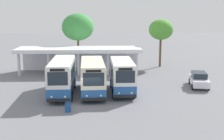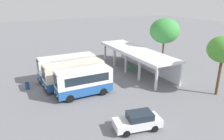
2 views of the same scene
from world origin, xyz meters
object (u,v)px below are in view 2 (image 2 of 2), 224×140
(waiting_chair_end_by_column, at_px, (127,65))
(parked_car_flank, at_px, (138,121))
(waiting_chair_second_from_end, at_px, (129,67))
(waiting_chair_middle_seat, at_px, (131,68))
(litter_bin_apron, at_px, (27,86))
(city_bus_second_in_row, at_px, (74,74))
(waiting_chair_fourth_seat, at_px, (133,69))
(city_bus_middle_cream, at_px, (84,81))
(city_bus_nearest_orange, at_px, (67,67))

(waiting_chair_end_by_column, bearing_deg, parked_car_flank, -26.67)
(waiting_chair_second_from_end, relative_size, waiting_chair_middle_seat, 1.00)
(waiting_chair_second_from_end, relative_size, litter_bin_apron, 0.96)
(parked_car_flank, bearing_deg, waiting_chair_end_by_column, 153.33)
(waiting_chair_end_by_column, bearing_deg, litter_bin_apron, -83.84)
(parked_car_flank, distance_m, waiting_chair_second_from_end, 16.53)
(waiting_chair_second_from_end, bearing_deg, parked_car_flank, -27.76)
(city_bus_second_in_row, distance_m, litter_bin_apron, 6.13)
(waiting_chair_end_by_column, xyz_separation_m, waiting_chair_second_from_end, (0.70, 0.00, 0.00))
(waiting_chair_second_from_end, xyz_separation_m, waiting_chair_fourth_seat, (1.40, -0.01, 0.00))
(city_bus_middle_cream, relative_size, waiting_chair_second_from_end, 7.83)
(waiting_chair_end_by_column, height_order, litter_bin_apron, litter_bin_apron)
(waiting_chair_fourth_seat, xyz_separation_m, litter_bin_apron, (-0.41, -15.58, -0.07))
(city_bus_second_in_row, xyz_separation_m, parked_car_flank, (11.72, 2.23, -1.01))
(city_bus_second_in_row, bearing_deg, waiting_chair_middle_seat, 102.49)
(parked_car_flank, height_order, waiting_chair_second_from_end, parked_car_flank)
(city_bus_second_in_row, relative_size, waiting_chair_end_by_column, 9.18)
(waiting_chair_middle_seat, bearing_deg, city_bus_middle_cream, -61.67)
(city_bus_second_in_row, bearing_deg, city_bus_middle_cream, 4.87)
(city_bus_second_in_row, bearing_deg, waiting_chair_end_by_column, 109.97)
(waiting_chair_end_by_column, distance_m, litter_bin_apron, 15.68)
(city_bus_second_in_row, xyz_separation_m, city_bus_middle_cream, (3.03, 0.26, -0.01))
(parked_car_flank, bearing_deg, city_bus_nearest_orange, -170.99)
(city_bus_second_in_row, height_order, city_bus_middle_cream, city_bus_second_in_row)
(parked_car_flank, height_order, waiting_chair_end_by_column, parked_car_flank)
(waiting_chair_second_from_end, bearing_deg, waiting_chair_middle_seat, 3.39)
(parked_car_flank, relative_size, waiting_chair_middle_seat, 5.17)
(city_bus_second_in_row, bearing_deg, waiting_chair_fourth_seat, 98.66)
(city_bus_middle_cream, height_order, litter_bin_apron, city_bus_middle_cream)
(city_bus_nearest_orange, bearing_deg, waiting_chair_middle_seat, 85.36)
(city_bus_nearest_orange, relative_size, waiting_chair_second_from_end, 9.33)
(city_bus_second_in_row, height_order, waiting_chair_middle_seat, city_bus_second_in_row)
(waiting_chair_end_by_column, xyz_separation_m, waiting_chair_fourth_seat, (2.10, -0.01, 0.00))
(parked_car_flank, height_order, waiting_chair_middle_seat, parked_car_flank)
(city_bus_nearest_orange, bearing_deg, waiting_chair_end_by_column, 93.31)
(city_bus_second_in_row, bearing_deg, city_bus_nearest_orange, -178.04)
(city_bus_nearest_orange, height_order, litter_bin_apron, city_bus_nearest_orange)
(city_bus_nearest_orange, height_order, waiting_chair_end_by_column, city_bus_nearest_orange)
(city_bus_middle_cream, bearing_deg, city_bus_nearest_orange, -176.58)
(parked_car_flank, relative_size, waiting_chair_second_from_end, 5.17)
(waiting_chair_middle_seat, distance_m, litter_bin_apron, 15.64)
(litter_bin_apron, bearing_deg, waiting_chair_second_from_end, 93.61)
(city_bus_nearest_orange, distance_m, litter_bin_apron, 5.85)
(waiting_chair_end_by_column, bearing_deg, city_bus_nearest_orange, -86.69)
(waiting_chair_second_from_end, bearing_deg, city_bus_second_in_row, -73.67)
(parked_car_flank, xyz_separation_m, waiting_chair_fourth_seat, (-13.23, 7.69, -0.30))
(waiting_chair_second_from_end, distance_m, waiting_chair_fourth_seat, 1.40)
(waiting_chair_fourth_seat, height_order, litter_bin_apron, litter_bin_apron)
(waiting_chair_end_by_column, xyz_separation_m, litter_bin_apron, (1.68, -15.59, -0.07))
(city_bus_middle_cream, relative_size, waiting_chair_fourth_seat, 7.83)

